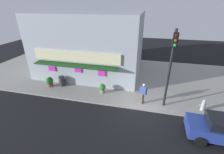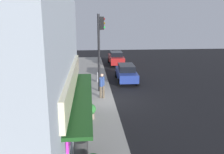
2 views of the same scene
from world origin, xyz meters
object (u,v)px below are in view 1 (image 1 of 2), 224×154
potted_plant_by_doorway (102,88)px  potted_plant_by_window (50,81)px  trash_can (62,81)px  traffic_light (171,61)px  pedestrian (143,93)px  fire_hydrant (203,105)px

potted_plant_by_doorway → potted_plant_by_window: potted_plant_by_window is taller
trash_can → traffic_light: bearing=-7.2°
potted_plant_by_doorway → pedestrian: bearing=-13.0°
traffic_light → fire_hydrant: traffic_light is taller
traffic_light → trash_can: bearing=172.8°
pedestrian → potted_plant_by_doorway: (-3.60, 0.83, -0.50)m
potted_plant_by_doorway → potted_plant_by_window: (-5.27, -0.04, 0.04)m
fire_hydrant → traffic_light: bearing=-177.8°
potted_plant_by_doorway → potted_plant_by_window: bearing=-179.5°
fire_hydrant → pedestrian: size_ratio=0.52×
traffic_light → fire_hydrant: bearing=2.2°
trash_can → potted_plant_by_doorway: bearing=-5.4°
traffic_light → potted_plant_by_window: (-10.54, 0.76, -3.21)m
traffic_light → pedestrian: size_ratio=3.33×
traffic_light → pedestrian: traffic_light is taller
trash_can → potted_plant_by_window: 1.15m
trash_can → pedestrian: pedestrian is taller
traffic_light → fire_hydrant: size_ratio=6.39×
pedestrian → traffic_light: bearing=1.0°
trash_can → potted_plant_by_window: size_ratio=1.00×
potted_plant_by_window → potted_plant_by_doorway: bearing=0.5°
traffic_light → fire_hydrant: (2.80, 0.11, -3.28)m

